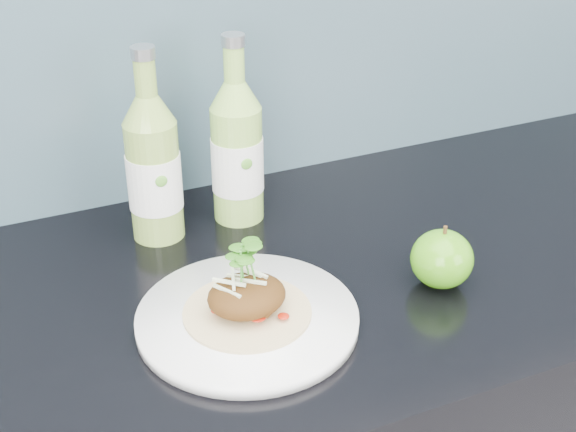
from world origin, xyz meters
The scene contains 5 objects.
dinner_plate centered at (-0.04, 1.61, 0.91)m, with size 0.34×0.34×0.02m.
pork_taco centered at (-0.04, 1.61, 0.94)m, with size 0.15×0.15×0.10m.
green_apple centered at (0.22, 1.59, 0.94)m, with size 0.11×0.11×0.09m.
cider_bottle_left centered at (-0.07, 1.86, 1.00)m, with size 0.09×0.09×0.28m.
cider_bottle_right centered at (0.05, 1.87, 1.00)m, with size 0.10×0.10×0.28m.
Camera 1 is at (-0.31, 0.89, 1.49)m, focal length 50.00 mm.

